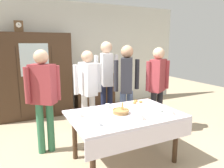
# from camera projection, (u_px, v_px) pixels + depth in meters

# --- Properties ---
(ground_plane) EXTENTS (12.00, 12.00, 0.00)m
(ground_plane) POSITION_uv_depth(u_px,v_px,m) (118.00, 154.00, 3.26)
(ground_plane) COLOR tan
(ground_plane) RESTS_ON ground
(back_wall) EXTENTS (6.40, 0.10, 2.70)m
(back_wall) POSITION_uv_depth(u_px,v_px,m) (70.00, 57.00, 5.33)
(back_wall) COLOR silver
(back_wall) RESTS_ON ground
(dining_table) EXTENTS (1.54, 1.02, 0.72)m
(dining_table) POSITION_uv_depth(u_px,v_px,m) (126.00, 121.00, 2.94)
(dining_table) COLOR #3D2819
(dining_table) RESTS_ON ground
(wall_cabinet) EXTENTS (1.63, 0.46, 1.92)m
(wall_cabinet) POSITION_uv_depth(u_px,v_px,m) (35.00, 76.00, 4.76)
(wall_cabinet) COLOR #3D2819
(wall_cabinet) RESTS_ON ground
(mantel_clock) EXTENTS (0.18, 0.11, 0.24)m
(mantel_clock) POSITION_uv_depth(u_px,v_px,m) (19.00, 26.00, 4.44)
(mantel_clock) COLOR brown
(mantel_clock) RESTS_ON wall_cabinet
(bookshelf_low) EXTENTS (1.04, 0.35, 0.89)m
(bookshelf_low) POSITION_uv_depth(u_px,v_px,m) (95.00, 91.00, 5.55)
(bookshelf_low) COLOR #3D2819
(bookshelf_low) RESTS_ON ground
(book_stack) EXTENTS (0.16, 0.20, 0.09)m
(book_stack) POSITION_uv_depth(u_px,v_px,m) (95.00, 73.00, 5.45)
(book_stack) COLOR #B29333
(book_stack) RESTS_ON bookshelf_low
(tea_cup_center) EXTENTS (0.13, 0.13, 0.06)m
(tea_cup_center) POSITION_uv_depth(u_px,v_px,m) (172.00, 113.00, 2.89)
(tea_cup_center) COLOR white
(tea_cup_center) RESTS_ON dining_table
(tea_cup_near_right) EXTENTS (0.13, 0.13, 0.06)m
(tea_cup_near_right) POSITION_uv_depth(u_px,v_px,m) (141.00, 118.00, 2.70)
(tea_cup_near_right) COLOR white
(tea_cup_near_right) RESTS_ON dining_table
(tea_cup_near_left) EXTENTS (0.13, 0.13, 0.06)m
(tea_cup_near_left) POSITION_uv_depth(u_px,v_px,m) (98.00, 124.00, 2.50)
(tea_cup_near_left) COLOR white
(tea_cup_near_left) RESTS_ON dining_table
(tea_cup_back_edge) EXTENTS (0.13, 0.13, 0.06)m
(tea_cup_back_edge) POSITION_uv_depth(u_px,v_px,m) (79.00, 115.00, 2.80)
(tea_cup_back_edge) COLOR white
(tea_cup_back_edge) RESTS_ON dining_table
(tea_cup_mid_right) EXTENTS (0.13, 0.13, 0.06)m
(tea_cup_mid_right) POSITION_uv_depth(u_px,v_px,m) (108.00, 106.00, 3.18)
(tea_cup_mid_right) COLOR silver
(tea_cup_mid_right) RESTS_ON dining_table
(tea_cup_mid_left) EXTENTS (0.13, 0.13, 0.06)m
(tea_cup_mid_left) POSITION_uv_depth(u_px,v_px,m) (159.00, 110.00, 3.00)
(tea_cup_mid_left) COLOR silver
(tea_cup_mid_left) RESTS_ON dining_table
(bread_basket) EXTENTS (0.24, 0.24, 0.16)m
(bread_basket) POSITION_uv_depth(u_px,v_px,m) (121.00, 111.00, 2.93)
(bread_basket) COLOR #9E7542
(bread_basket) RESTS_ON dining_table
(pastry_plate) EXTENTS (0.28, 0.28, 0.05)m
(pastry_plate) POSITION_uv_depth(u_px,v_px,m) (137.00, 103.00, 3.41)
(pastry_plate) COLOR white
(pastry_plate) RESTS_ON dining_table
(spoon_far_right) EXTENTS (0.12, 0.02, 0.01)m
(spoon_far_right) POSITION_uv_depth(u_px,v_px,m) (146.00, 111.00, 3.03)
(spoon_far_right) COLOR silver
(spoon_far_right) RESTS_ON dining_table
(spoon_mid_left) EXTENTS (0.12, 0.02, 0.01)m
(spoon_mid_left) POSITION_uv_depth(u_px,v_px,m) (153.00, 106.00, 3.27)
(spoon_mid_left) COLOR silver
(spoon_mid_left) RESTS_ON dining_table
(spoon_far_left) EXTENTS (0.12, 0.02, 0.01)m
(spoon_far_left) POSITION_uv_depth(u_px,v_px,m) (159.00, 117.00, 2.79)
(spoon_far_left) COLOR silver
(spoon_far_left) RESTS_ON dining_table
(person_near_right_end) EXTENTS (0.52, 0.39, 1.57)m
(person_near_right_end) POSITION_uv_depth(u_px,v_px,m) (88.00, 85.00, 3.76)
(person_near_right_end) COLOR silver
(person_near_right_end) RESTS_ON ground
(person_by_cabinet) EXTENTS (0.52, 0.41, 1.66)m
(person_by_cabinet) POSITION_uv_depth(u_px,v_px,m) (127.00, 81.00, 3.80)
(person_by_cabinet) COLOR slate
(person_by_cabinet) RESTS_ON ground
(person_behind_table_left) EXTENTS (0.52, 0.38, 1.61)m
(person_behind_table_left) POSITION_uv_depth(u_px,v_px,m) (43.00, 92.00, 3.15)
(person_behind_table_left) COLOR #33704C
(person_behind_table_left) RESTS_ON ground
(person_behind_table_right) EXTENTS (0.52, 0.40, 1.73)m
(person_behind_table_right) POSITION_uv_depth(u_px,v_px,m) (107.00, 75.00, 4.22)
(person_behind_table_right) COLOR #191E38
(person_behind_table_right) RESTS_ON ground
(person_beside_shelf) EXTENTS (0.52, 0.36, 1.62)m
(person_beside_shelf) POSITION_uv_depth(u_px,v_px,m) (158.00, 82.00, 3.93)
(person_beside_shelf) COLOR #232328
(person_beside_shelf) RESTS_ON ground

